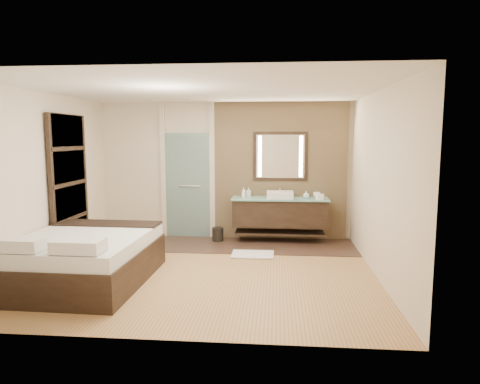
# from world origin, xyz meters

# --- Properties ---
(floor) EXTENTS (5.00, 5.00, 0.00)m
(floor) POSITION_xyz_m (0.00, 0.00, 0.00)
(floor) COLOR #996740
(floor) RESTS_ON ground
(tile_strip) EXTENTS (3.80, 1.30, 0.01)m
(tile_strip) POSITION_xyz_m (0.60, 1.60, 0.01)
(tile_strip) COLOR #33231C
(tile_strip) RESTS_ON floor
(stone_wall) EXTENTS (2.60, 0.08, 2.70)m
(stone_wall) POSITION_xyz_m (1.10, 2.21, 1.35)
(stone_wall) COLOR tan
(stone_wall) RESTS_ON floor
(vanity) EXTENTS (1.85, 0.55, 0.88)m
(vanity) POSITION_xyz_m (1.10, 1.92, 0.58)
(vanity) COLOR black
(vanity) RESTS_ON stone_wall
(mirror_unit) EXTENTS (1.06, 0.04, 0.96)m
(mirror_unit) POSITION_xyz_m (1.10, 2.16, 1.65)
(mirror_unit) COLOR black
(mirror_unit) RESTS_ON stone_wall
(frosted_door) EXTENTS (1.10, 0.12, 2.70)m
(frosted_door) POSITION_xyz_m (-0.75, 2.20, 1.14)
(frosted_door) COLOR #9DC7C2
(frosted_door) RESTS_ON floor
(shoji_partition) EXTENTS (0.06, 1.20, 2.40)m
(shoji_partition) POSITION_xyz_m (-2.43, 0.60, 1.21)
(shoji_partition) COLOR black
(shoji_partition) RESTS_ON floor
(bed) EXTENTS (1.76, 2.18, 0.83)m
(bed) POSITION_xyz_m (-1.65, -0.64, 0.34)
(bed) COLOR black
(bed) RESTS_ON floor
(bath_mat) EXTENTS (0.72, 0.50, 0.02)m
(bath_mat) POSITION_xyz_m (0.64, 0.92, 0.02)
(bath_mat) COLOR silver
(bath_mat) RESTS_ON floor
(waste_bin) EXTENTS (0.29, 0.29, 0.27)m
(waste_bin) POSITION_xyz_m (-0.10, 1.85, 0.14)
(waste_bin) COLOR black
(waste_bin) RESTS_ON floor
(tissue_box) EXTENTS (0.15, 0.15, 0.10)m
(tissue_box) POSITION_xyz_m (1.84, 1.77, 0.92)
(tissue_box) COLOR white
(tissue_box) RESTS_ON vanity
(soap_bottle_a) EXTENTS (0.08, 0.08, 0.20)m
(soap_bottle_a) POSITION_xyz_m (0.40, 1.88, 0.96)
(soap_bottle_a) COLOR white
(soap_bottle_a) RESTS_ON vanity
(soap_bottle_b) EXTENTS (0.09, 0.10, 0.19)m
(soap_bottle_b) POSITION_xyz_m (0.49, 2.00, 0.96)
(soap_bottle_b) COLOR #B2B2B2
(soap_bottle_b) RESTS_ON vanity
(soap_bottle_c) EXTENTS (0.12, 0.12, 0.15)m
(soap_bottle_c) POSITION_xyz_m (1.60, 1.90, 0.94)
(soap_bottle_c) COLOR silver
(soap_bottle_c) RESTS_ON vanity
(cup) EXTENTS (0.14, 0.14, 0.11)m
(cup) POSITION_xyz_m (1.81, 2.01, 0.92)
(cup) COLOR white
(cup) RESTS_ON vanity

